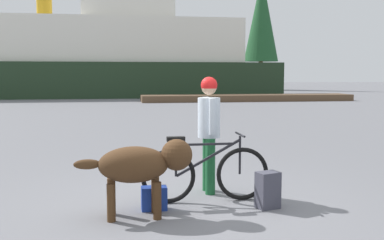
% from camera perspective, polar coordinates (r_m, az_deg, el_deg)
% --- Properties ---
extents(ground_plane, '(160.00, 160.00, 0.00)m').
position_cam_1_polar(ground_plane, '(6.14, -0.25, -10.46)').
color(ground_plane, slate).
extents(bicycle, '(1.74, 0.44, 0.92)m').
position_cam_1_polar(bicycle, '(6.16, 1.63, -6.64)').
color(bicycle, black).
rests_on(bicycle, ground_plane).
extents(person_cyclist, '(0.32, 0.53, 1.67)m').
position_cam_1_polar(person_cyclist, '(6.55, 2.12, -0.47)').
color(person_cyclist, '#19592D').
rests_on(person_cyclist, ground_plane).
extents(dog, '(1.41, 0.51, 0.93)m').
position_cam_1_polar(dog, '(5.52, -6.25, -5.57)').
color(dog, '#472D19').
rests_on(dog, ground_plane).
extents(backpack, '(0.33, 0.27, 0.47)m').
position_cam_1_polar(backpack, '(5.99, 9.43, -8.62)').
color(backpack, '#3F3F4C').
rests_on(backpack, ground_plane).
extents(handbag_pannier, '(0.32, 0.18, 0.30)m').
position_cam_1_polar(handbag_pannier, '(5.88, -4.75, -9.70)').
color(handbag_pannier, navy).
rests_on(handbag_pannier, ground_plane).
extents(dock_pier, '(13.33, 2.10, 0.40)m').
position_cam_1_polar(dock_pier, '(29.06, 6.90, 2.77)').
color(dock_pier, brown).
rests_on(dock_pier, ground_plane).
extents(ferry_boat, '(27.65, 7.44, 8.12)m').
position_cam_1_polar(ferry_boat, '(35.50, -12.18, 7.43)').
color(ferry_boat, '#1E331E').
rests_on(ferry_boat, ground_plane).
extents(sailboat_moored, '(6.26, 1.75, 9.63)m').
position_cam_1_polar(sailboat_moored, '(33.94, -4.20, 3.79)').
color(sailboat_moored, silver).
rests_on(sailboat_moored, ground_plane).
extents(pine_tree_center, '(3.91, 3.91, 11.92)m').
position_cam_1_polar(pine_tree_center, '(49.99, -5.57, 11.79)').
color(pine_tree_center, '#4C331E').
rests_on(pine_tree_center, ground_plane).
extents(pine_tree_far_right, '(3.63, 3.63, 12.20)m').
position_cam_1_polar(pine_tree_far_right, '(49.90, 8.65, 12.48)').
color(pine_tree_far_right, '#4C331E').
rests_on(pine_tree_far_right, ground_plane).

